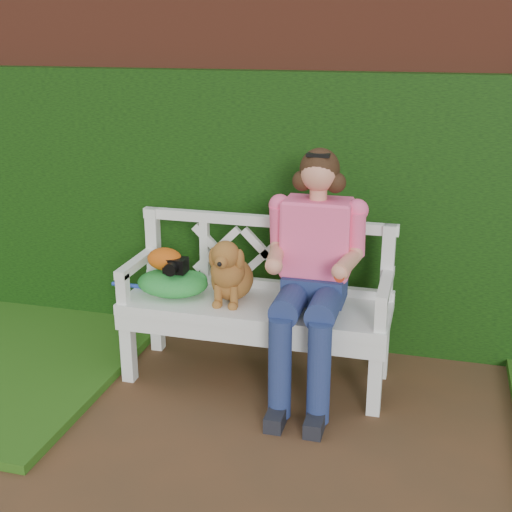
# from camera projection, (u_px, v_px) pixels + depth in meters

# --- Properties ---
(ground) EXTENTS (60.00, 60.00, 0.00)m
(ground) POSITION_uv_depth(u_px,v_px,m) (264.00, 503.00, 2.94)
(ground) COLOR #45301E
(brick_wall) EXTENTS (10.00, 0.30, 2.20)m
(brick_wall) POSITION_uv_depth(u_px,v_px,m) (339.00, 167.00, 4.33)
(brick_wall) COLOR brown
(brick_wall) RESTS_ON ground
(ivy_hedge) EXTENTS (10.00, 0.18, 1.70)m
(ivy_hedge) POSITION_uv_depth(u_px,v_px,m) (332.00, 214.00, 4.21)
(ivy_hedge) COLOR #1A4A0C
(ivy_hedge) RESTS_ON ground
(garden_bench) EXTENTS (1.64, 0.78, 0.48)m
(garden_bench) POSITION_uv_depth(u_px,v_px,m) (256.00, 340.00, 3.91)
(garden_bench) COLOR white
(garden_bench) RESTS_ON ground
(seated_woman) EXTENTS (0.80, 0.89, 1.30)m
(seated_woman) POSITION_uv_depth(u_px,v_px,m) (314.00, 280.00, 3.68)
(seated_woman) COLOR #CF2C5B
(seated_woman) RESTS_ON ground
(dog) EXTENTS (0.35, 0.41, 0.38)m
(dog) POSITION_uv_depth(u_px,v_px,m) (231.00, 268.00, 3.80)
(dog) COLOR #BC5B26
(dog) RESTS_ON garden_bench
(tennis_racket) EXTENTS (0.55, 0.27, 0.03)m
(tennis_racket) POSITION_uv_depth(u_px,v_px,m) (166.00, 289.00, 3.99)
(tennis_racket) COLOR silver
(tennis_racket) RESTS_ON garden_bench
(green_bag) EXTENTS (0.51, 0.46, 0.14)m
(green_bag) POSITION_uv_depth(u_px,v_px,m) (173.00, 282.00, 3.93)
(green_bag) COLOR green
(green_bag) RESTS_ON garden_bench
(camera_item) EXTENTS (0.13, 0.10, 0.08)m
(camera_item) POSITION_uv_depth(u_px,v_px,m) (176.00, 265.00, 3.87)
(camera_item) COLOR black
(camera_item) RESTS_ON green_bag
(baseball_glove) EXTENTS (0.22, 0.17, 0.13)m
(baseball_glove) POSITION_uv_depth(u_px,v_px,m) (165.00, 259.00, 3.90)
(baseball_glove) COLOR #BE4D0D
(baseball_glove) RESTS_ON green_bag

